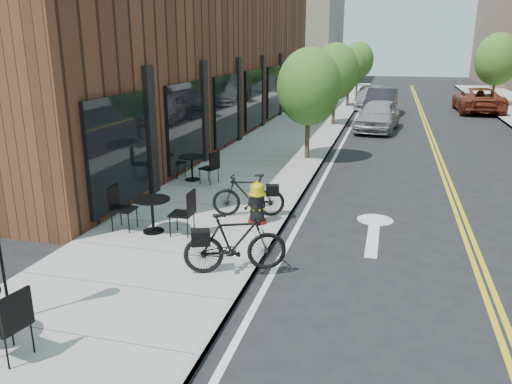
% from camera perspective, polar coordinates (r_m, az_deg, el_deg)
% --- Properties ---
extents(ground, '(120.00, 120.00, 0.00)m').
position_cam_1_polar(ground, '(9.44, 0.32, -8.68)').
color(ground, black).
rests_on(ground, ground).
extents(sidewalk_near, '(4.00, 70.00, 0.12)m').
position_cam_1_polar(sidewalk_near, '(19.14, 2.16, 4.62)').
color(sidewalk_near, '#9E9B93').
rests_on(sidewalk_near, ground).
extents(building_near, '(5.00, 28.00, 7.00)m').
position_cam_1_polar(building_near, '(23.89, -6.44, 15.23)').
color(building_near, '#452516').
rests_on(building_near, ground).
extents(bg_building_left, '(8.00, 14.00, 10.00)m').
position_cam_1_polar(bg_building_left, '(57.18, 5.05, 17.51)').
color(bg_building_left, '#726656').
rests_on(bg_building_left, ground).
extents(tree_near_a, '(2.20, 2.20, 3.81)m').
position_cam_1_polar(tree_near_a, '(17.54, 6.06, 11.85)').
color(tree_near_a, '#382B1E').
rests_on(tree_near_a, sidewalk_near).
extents(tree_near_b, '(2.30, 2.30, 3.98)m').
position_cam_1_polar(tree_near_b, '(25.44, 9.05, 13.44)').
color(tree_near_b, '#382B1E').
rests_on(tree_near_b, sidewalk_near).
extents(tree_near_c, '(2.10, 2.10, 3.67)m').
position_cam_1_polar(tree_near_c, '(33.41, 10.60, 13.75)').
color(tree_near_c, '#382B1E').
rests_on(tree_near_c, sidewalk_near).
extents(tree_near_d, '(2.40, 2.40, 4.11)m').
position_cam_1_polar(tree_near_d, '(41.37, 11.60, 14.56)').
color(tree_near_d, '#382B1E').
rests_on(tree_near_d, sidewalk_near).
extents(tree_far_c, '(2.80, 2.80, 4.62)m').
position_cam_1_polar(tree_far_c, '(36.84, 25.88, 13.49)').
color(tree_far_c, '#382B1E').
rests_on(tree_far_c, sidewalk_far).
extents(fire_hydrant, '(0.50, 0.50, 0.98)m').
position_cam_1_polar(fire_hydrant, '(11.22, 0.14, -1.28)').
color(fire_hydrant, maroon).
rests_on(fire_hydrant, sidewalk_near).
extents(bicycle_left, '(1.76, 0.88, 1.02)m').
position_cam_1_polar(bicycle_left, '(11.66, -0.87, -0.36)').
color(bicycle_left, black).
rests_on(bicycle_left, sidewalk_near).
extents(bicycle_right, '(1.89, 1.20, 1.10)m').
position_cam_1_polar(bicycle_right, '(8.82, -2.37, -5.81)').
color(bicycle_right, black).
rests_on(bicycle_right, sidewalk_near).
extents(bistro_set_b, '(1.81, 0.80, 0.98)m').
position_cam_1_polar(bistro_set_b, '(10.89, -11.77, -2.06)').
color(bistro_set_b, black).
rests_on(bistro_set_b, sidewalk_near).
extents(bistro_set_c, '(1.79, 1.00, 0.95)m').
position_cam_1_polar(bistro_set_c, '(14.91, -7.34, 3.14)').
color(bistro_set_c, black).
rests_on(bistro_set_c, sidewalk_near).
extents(parked_car_a, '(2.24, 4.53, 1.49)m').
position_cam_1_polar(parked_car_a, '(24.77, 13.75, 8.51)').
color(parked_car_a, '#929499').
rests_on(parked_car_a, ground).
extents(parked_car_b, '(1.89, 4.73, 1.53)m').
position_cam_1_polar(parked_car_b, '(30.45, 14.12, 9.95)').
color(parked_car_b, black).
rests_on(parked_car_b, ground).
extents(parked_car_c, '(2.17, 4.87, 1.39)m').
position_cam_1_polar(parked_car_c, '(33.54, 12.87, 10.49)').
color(parked_car_c, '#9F9FA3').
rests_on(parked_car_c, ground).
extents(parked_car_far, '(2.56, 5.44, 1.50)m').
position_cam_1_polar(parked_car_far, '(33.55, 24.05, 9.58)').
color(parked_car_far, maroon).
rests_on(parked_car_far, ground).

